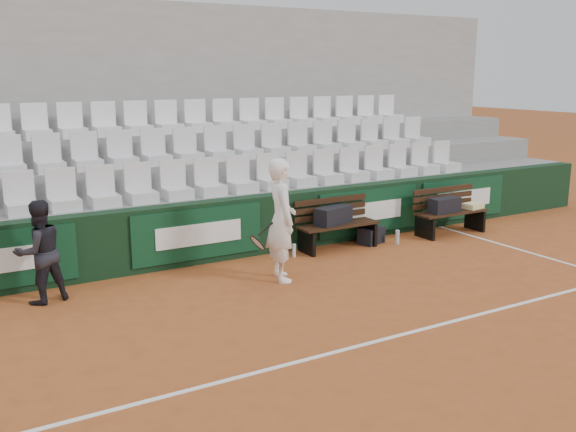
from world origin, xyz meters
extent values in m
plane|color=#A14F24|center=(0.00, 0.00, 0.00)|extent=(80.00, 80.00, 0.00)
cube|color=white|center=(0.00, 0.00, 0.00)|extent=(18.00, 0.06, 0.01)
cube|color=black|center=(0.00, 4.00, 0.50)|extent=(18.00, 0.30, 1.00)
cube|color=#0C381E|center=(-0.20, 3.83, 0.52)|extent=(2.20, 0.04, 0.82)
cube|color=#0C381E|center=(3.20, 3.83, 0.52)|extent=(2.20, 0.04, 0.82)
cube|color=#0C381E|center=(5.60, 3.83, 0.52)|extent=(2.20, 0.04, 0.82)
cube|color=gray|center=(0.00, 4.62, 0.50)|extent=(18.00, 0.95, 1.00)
cube|color=gray|center=(0.00, 5.58, 0.72)|extent=(18.00, 0.95, 1.45)
cube|color=gray|center=(0.00, 6.53, 0.95)|extent=(18.00, 0.95, 1.90)
cube|color=#9A9A97|center=(0.00, 7.15, 2.20)|extent=(18.00, 0.30, 4.40)
cube|color=silver|center=(0.00, 4.45, 1.31)|extent=(11.90, 0.44, 0.63)
cube|color=silver|center=(0.00, 5.40, 1.77)|extent=(11.90, 0.44, 0.63)
cube|color=white|center=(0.00, 6.35, 2.21)|extent=(11.90, 0.44, 0.63)
cube|color=black|center=(2.30, 3.53, 0.23)|extent=(1.50, 0.56, 0.45)
cube|color=#321B0F|center=(4.77, 3.31, 0.23)|extent=(1.50, 0.56, 0.45)
cube|color=black|center=(2.23, 3.58, 0.60)|extent=(0.76, 0.48, 0.30)
cube|color=black|center=(4.56, 3.29, 0.59)|extent=(0.61, 0.28, 0.28)
cube|color=beige|center=(5.31, 3.28, 0.50)|extent=(0.41, 0.32, 0.10)
cube|color=black|center=(3.02, 3.52, 0.15)|extent=(0.56, 0.44, 0.30)
cylinder|color=silver|center=(1.37, 3.48, 0.11)|extent=(0.06, 0.06, 0.22)
cylinder|color=#AFC0C7|center=(3.40, 3.23, 0.13)|extent=(0.07, 0.07, 0.26)
imported|color=white|center=(0.59, 2.55, 0.92)|extent=(0.59, 0.75, 1.83)
torus|color=black|center=(0.19, 2.55, 0.62)|extent=(0.19, 0.30, 0.26)
cylinder|color=black|center=(0.32, 2.55, 0.81)|extent=(0.26, 0.03, 0.20)
imported|color=black|center=(-2.68, 3.32, 0.70)|extent=(0.80, 0.69, 1.41)
camera|label=1|loc=(-3.97, -5.45, 3.05)|focal=40.00mm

